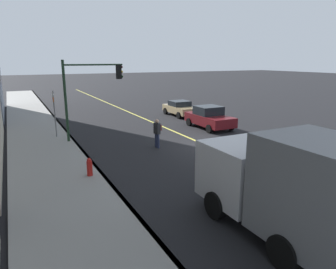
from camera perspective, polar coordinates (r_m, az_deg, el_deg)
The scene contains 10 objects.
ground at distance 18.23m, azimuth 7.88°, elevation -2.34°, with size 200.00×200.00×0.00m, color black.
sidewalk_slab at distance 15.18m, azimuth -20.53°, elevation -6.15°, with size 80.00×3.79×0.15m, color gray.
curb_edge at distance 15.45m, azimuth -13.84°, elevation -5.31°, with size 80.00×0.16×0.15m, color slate.
lane_stripe_center at distance 18.23m, azimuth 7.89°, elevation -2.32°, with size 80.00×0.16×0.01m, color #D8CC4C.
car_maroon at distance 23.20m, azimuth 7.69°, elevation 3.17°, with size 4.15×2.13×1.63m.
car_tan at distance 28.16m, azimuth 2.30°, elevation 4.93°, with size 3.91×1.96×1.34m.
pedestrian_with_backpack at distance 17.75m, azimuth -2.00°, elevation 0.64°, with size 0.44×0.42×1.69m.
traffic_light_mast at distance 19.51m, azimuth -14.37°, elevation 8.75°, with size 0.28×3.71×5.02m.
street_sign_post at distance 20.84m, azimuth -20.38°, elevation 4.12°, with size 0.60×0.08×3.13m.
fire_hydrant at distance 13.67m, azimuth -14.38°, elevation -6.15°, with size 0.24×0.24×0.94m.
Camera 1 is at (-14.28, 10.16, 5.03)m, focal length 32.75 mm.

